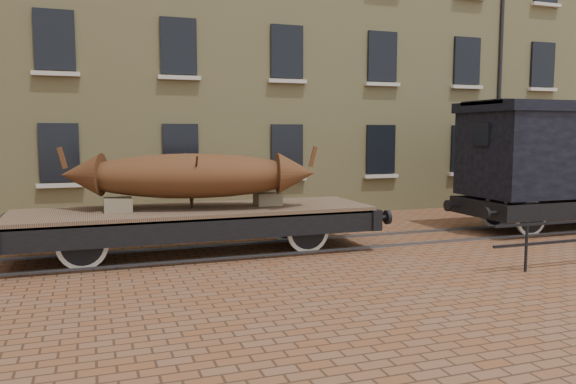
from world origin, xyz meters
name	(u,v)px	position (x,y,z in m)	size (l,w,h in m)	color
ground	(315,246)	(0.00, 0.00, 0.00)	(90.00, 90.00, 0.00)	brown
warehouse_cream	(292,31)	(3.00, 9.99, 7.00)	(40.00, 10.19, 14.00)	tan
rail_track	(315,244)	(0.00, 0.00, 0.03)	(30.00, 1.52, 0.06)	#59595E
flatcar_wagon	(196,217)	(-2.92, 0.00, 0.85)	(9.02, 2.45, 1.36)	brown
iron_boat	(191,175)	(-3.03, 0.00, 1.81)	(5.72, 2.64, 1.41)	#4E2B14
goods_van	(568,150)	(7.89, 0.00, 2.28)	(7.04, 2.57, 3.64)	black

